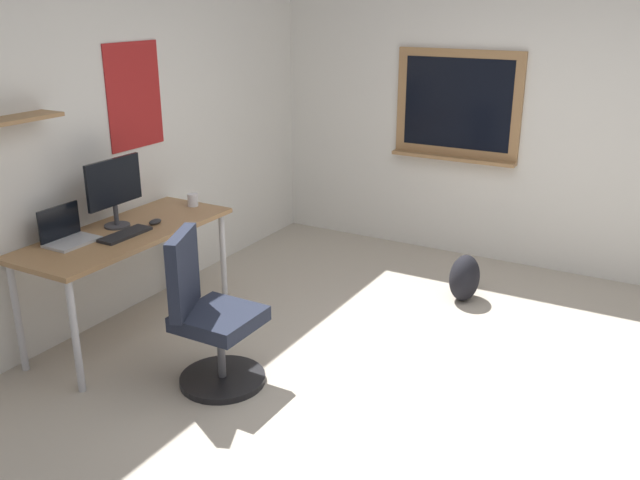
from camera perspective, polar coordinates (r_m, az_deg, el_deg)
name	(u,v)px	position (r m, az deg, el deg)	size (l,w,h in m)	color
ground_plane	(427,397)	(4.18, 8.83, -12.71)	(5.20, 5.20, 0.00)	#ADA393
wall_back	(101,137)	(5.02, -17.66, 8.14)	(5.00, 0.30, 2.60)	silver
wall_right	(542,115)	(5.99, 17.88, 9.84)	(0.22, 5.00, 2.60)	silver
desk	(126,241)	(4.74, -15.76, -0.11)	(1.53, 0.62, 0.76)	#997047
office_chair	(209,321)	(4.14, -9.17, -6.63)	(0.54, 0.55, 0.95)	black
laptop	(67,234)	(4.59, -20.22, 0.47)	(0.31, 0.21, 0.23)	#ADAFB5
monitor_primary	(114,188)	(4.73, -16.68, 4.17)	(0.46, 0.17, 0.46)	#38383D
keyboard	(125,234)	(4.61, -15.83, 0.45)	(0.37, 0.13, 0.02)	black
computer_mouse	(155,222)	(4.79, -13.50, 1.49)	(0.10, 0.06, 0.03)	#262628
coffee_mug	(193,200)	(5.14, -10.50, 3.28)	(0.08, 0.08, 0.09)	silver
backpack	(464,278)	(5.39, 11.88, -3.08)	(0.32, 0.22, 0.36)	black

